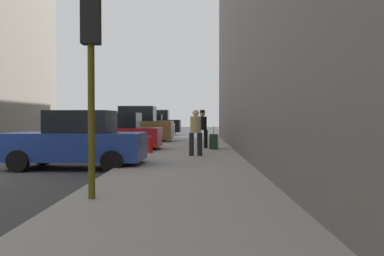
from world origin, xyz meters
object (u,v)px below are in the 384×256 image
parked_black_suv (155,124)px  pedestrian_with_fedora (202,127)px  parked_red_hatchback (115,134)px  parked_blue_sedan (76,141)px  pedestrian_in_tan_coat (196,130)px  fire_hydrant (150,144)px  traffic_light (91,50)px  rolling_suitcase (214,142)px  parked_bronze_suv (135,127)px  parked_gray_coupe (147,127)px

parked_black_suv → pedestrian_with_fedora: size_ratio=2.62×
parked_red_hatchback → parked_black_suv: bearing=90.0°
parked_blue_sedan → pedestrian_in_tan_coat: pedestrian_in_tan_coat is taller
fire_hydrant → traffic_light: (0.05, -9.77, 2.26)m
pedestrian_in_tan_coat → fire_hydrant: bearing=144.2°
parked_red_hatchback → rolling_suitcase: 4.49m
parked_red_hatchback → fire_hydrant: bearing=-48.9°
traffic_light → pedestrian_in_tan_coat: bearing=77.9°
parked_red_hatchback → pedestrian_in_tan_coat: 5.01m
parked_bronze_suv → fire_hydrant: bearing=-77.9°
pedestrian_in_tan_coat → rolling_suitcase: (0.81, 3.37, -0.61)m
parked_red_hatchback → fire_hydrant: size_ratio=6.06×
parked_bronze_suv → rolling_suitcase: bearing=-55.0°
traffic_light → parked_red_hatchback: bearing=98.9°
parked_red_hatchback → parked_bronze_suv: parked_bronze_suv is taller
parked_gray_coupe → traffic_light: traffic_light is taller
parked_red_hatchback → parked_gray_coupe: 12.55m
parked_blue_sedan → parked_red_hatchback: bearing=90.0°
parked_bronze_suv → fire_hydrant: 8.63m
parked_blue_sedan → pedestrian_in_tan_coat: (3.66, 2.82, 0.26)m
parked_blue_sedan → pedestrian_in_tan_coat: size_ratio=2.49×
parked_blue_sedan → parked_bronze_suv: size_ratio=0.92×
rolling_suitcase → pedestrian_in_tan_coat: bearing=-103.5°
parked_black_suv → pedestrian_with_fedora: 18.92m
parked_blue_sedan → parked_bronze_suv: bearing=90.0°
parked_bronze_suv → parked_gray_coupe: parked_bronze_suv is taller
parked_black_suv → rolling_suitcase: bearing=-76.9°
parked_red_hatchback → pedestrian_in_tan_coat: size_ratio=2.50×
parked_gray_coupe → traffic_light: 24.53m
parked_black_suv → fire_hydrant: 21.27m
fire_hydrant → traffic_light: size_ratio=0.20×
pedestrian_with_fedora → pedestrian_in_tan_coat: (-0.31, -4.02, -0.03)m
parked_bronze_suv → parked_gray_coupe: size_ratio=1.09×
pedestrian_in_tan_coat → traffic_light: bearing=-102.1°
fire_hydrant → rolling_suitcase: rolling_suitcase is taller
parked_black_suv → pedestrian_in_tan_coat: parked_black_suv is taller
parked_gray_coupe → pedestrian_with_fedora: bearing=-71.6°
parked_blue_sedan → parked_bronze_suv: (-0.00, 12.59, 0.18)m
parked_gray_coupe → rolling_suitcase: 13.36m
parked_red_hatchback → parked_gray_coupe: size_ratio=1.00×
parked_gray_coupe → pedestrian_in_tan_coat: pedestrian_in_tan_coat is taller
parked_bronze_suv → fire_hydrant: parked_bronze_suv is taller
parked_blue_sedan → rolling_suitcase: parked_blue_sedan is taller
pedestrian_in_tan_coat → parked_red_hatchback: bearing=137.0°
parked_bronze_suv → pedestrian_with_fedora: parked_bronze_suv is taller
parked_bronze_suv → fire_hydrant: size_ratio=6.62×
pedestrian_in_tan_coat → rolling_suitcase: 3.52m
parked_bronze_suv → traffic_light: 18.37m
parked_blue_sedan → parked_red_hatchback: 6.23m
parked_bronze_suv → parked_black_suv: size_ratio=1.00×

